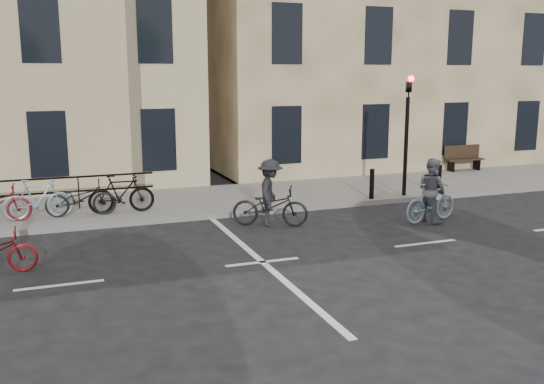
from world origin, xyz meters
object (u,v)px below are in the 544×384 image
object	(u,v)px
cyclist_grey	(431,196)
traffic_light	(407,121)
bench	(463,157)
cyclist_dark	(270,200)

from	to	relation	value
cyclist_grey	traffic_light	bearing A→B (deg)	-29.50
traffic_light	cyclist_grey	world-z (taller)	traffic_light
traffic_light	bench	distance (m)	6.14
cyclist_grey	cyclist_dark	world-z (taller)	cyclist_dark
bench	cyclist_dark	world-z (taller)	cyclist_dark
traffic_light	bench	bearing A→B (deg)	35.25
bench	traffic_light	bearing A→B (deg)	-144.75
bench	cyclist_grey	size ratio (longest dim) A/B	0.88
cyclist_grey	cyclist_dark	distance (m)	4.25
cyclist_grey	cyclist_dark	size ratio (longest dim) A/B	0.89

